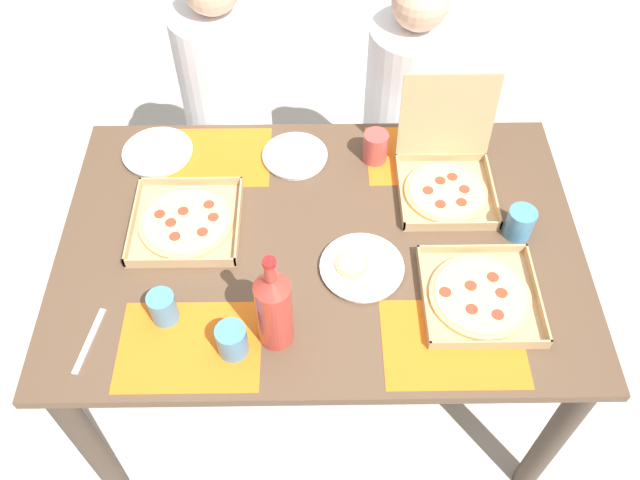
# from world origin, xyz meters

# --- Properties ---
(ground_plane) EXTENTS (6.00, 6.00, 0.00)m
(ground_plane) POSITION_xyz_m (0.00, 0.00, 0.00)
(ground_plane) COLOR beige
(dining_table) EXTENTS (1.48, 0.97, 0.78)m
(dining_table) POSITION_xyz_m (0.00, 0.00, 0.66)
(dining_table) COLOR #3F3328
(dining_table) RESTS_ON ground_plane
(placemat_near_left) EXTENTS (0.36, 0.26, 0.00)m
(placemat_near_left) POSITION_xyz_m (-0.33, -0.34, 0.78)
(placemat_near_left) COLOR orange
(placemat_near_left) RESTS_ON dining_table
(placemat_near_right) EXTENTS (0.36, 0.26, 0.00)m
(placemat_near_right) POSITION_xyz_m (0.33, -0.34, 0.78)
(placemat_near_right) COLOR orange
(placemat_near_right) RESTS_ON dining_table
(placemat_far_left) EXTENTS (0.36, 0.26, 0.00)m
(placemat_far_left) POSITION_xyz_m (-0.33, 0.34, 0.78)
(placemat_far_left) COLOR orange
(placemat_far_left) RESTS_ON dining_table
(placemat_far_right) EXTENTS (0.36, 0.26, 0.00)m
(placemat_far_right) POSITION_xyz_m (0.33, 0.34, 0.78)
(placemat_far_right) COLOR orange
(placemat_far_right) RESTS_ON dining_table
(pizza_box_center) EXTENTS (0.31, 0.31, 0.04)m
(pizza_box_center) POSITION_xyz_m (-0.39, 0.06, 0.79)
(pizza_box_center) COLOR tan
(pizza_box_center) RESTS_ON dining_table
(pizza_box_edge_far) EXTENTS (0.28, 0.31, 0.32)m
(pizza_box_edge_far) POSITION_xyz_m (0.38, 0.20, 0.82)
(pizza_box_edge_far) COLOR tan
(pizza_box_edge_far) RESTS_ON dining_table
(pizza_box_corner_left) EXTENTS (0.31, 0.31, 0.04)m
(pizza_box_corner_left) POSITION_xyz_m (0.42, -0.20, 0.79)
(pizza_box_corner_left) COLOR tan
(pizza_box_corner_left) RESTS_ON dining_table
(plate_far_right) EXTENTS (0.22, 0.22, 0.02)m
(plate_far_right) POSITION_xyz_m (-0.51, 0.35, 0.78)
(plate_far_right) COLOR white
(plate_far_right) RESTS_ON dining_table
(plate_near_left) EXTENTS (0.23, 0.23, 0.03)m
(plate_near_left) POSITION_xyz_m (0.11, -0.10, 0.79)
(plate_near_left) COLOR white
(plate_near_left) RESTS_ON dining_table
(plate_near_right) EXTENTS (0.20, 0.20, 0.02)m
(plate_near_right) POSITION_xyz_m (-0.07, 0.33, 0.78)
(plate_near_right) COLOR white
(plate_near_right) RESTS_ON dining_table
(soda_bottle) EXTENTS (0.09, 0.09, 0.32)m
(soda_bottle) POSITION_xyz_m (-0.11, -0.31, 0.91)
(soda_bottle) COLOR #B2382D
(soda_bottle) RESTS_ON dining_table
(cup_clear_right) EXTENTS (0.08, 0.08, 0.10)m
(cup_clear_right) POSITION_xyz_m (0.18, 0.32, 0.83)
(cup_clear_right) COLOR #BF4742
(cup_clear_right) RESTS_ON dining_table
(cup_spare) EXTENTS (0.08, 0.08, 0.09)m
(cup_spare) POSITION_xyz_m (0.56, 0.02, 0.82)
(cup_spare) COLOR teal
(cup_spare) RESTS_ON dining_table
(cup_red) EXTENTS (0.07, 0.07, 0.09)m
(cup_red) POSITION_xyz_m (-0.40, -0.25, 0.82)
(cup_red) COLOR teal
(cup_red) RESTS_ON dining_table
(cup_dark) EXTENTS (0.08, 0.08, 0.09)m
(cup_dark) POSITION_xyz_m (-0.22, -0.35, 0.82)
(cup_dark) COLOR teal
(cup_dark) RESTS_ON dining_table
(fork_by_far_left) EXTENTS (0.05, 0.19, 0.00)m
(fork_by_far_left) POSITION_xyz_m (-0.59, -0.32, 0.78)
(fork_by_far_left) COLOR #B7B7BC
(fork_by_far_left) RESTS_ON dining_table
(diner_left_seat) EXTENTS (0.32, 0.32, 1.22)m
(diner_left_seat) POSITION_xyz_m (-0.33, 0.75, 0.55)
(diner_left_seat) COLOR white
(diner_left_seat) RESTS_ON ground_plane
(diner_right_seat) EXTENTS (0.32, 0.32, 1.15)m
(diner_right_seat) POSITION_xyz_m (0.33, 0.75, 0.52)
(diner_right_seat) COLOR white
(diner_right_seat) RESTS_ON ground_plane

